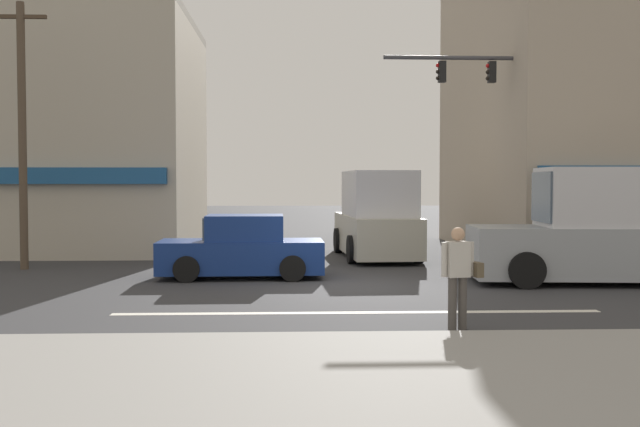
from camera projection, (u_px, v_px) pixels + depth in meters
name	position (u px, v px, depth m)	size (l,w,h in m)	color
ground_plane	(344.00, 286.00, 17.23)	(120.00, 120.00, 0.00)	#333335
lane_marking_stripe	(358.00, 313.00, 13.74)	(9.00, 0.24, 0.01)	silver
sidewalk_curb	(397.00, 380.00, 8.74)	(40.00, 5.00, 0.16)	gray
building_left_block	(43.00, 134.00, 26.83)	(10.78, 8.72, 8.26)	#B7AD99
street_tree	(561.00, 147.00, 24.53)	(3.41, 3.41, 5.28)	#4C3823
utility_pole_near_left	(22.00, 131.00, 20.46)	(1.40, 0.22, 7.31)	brown
utility_pole_far_right	(560.00, 115.00, 23.48)	(1.40, 0.22, 8.71)	brown
traffic_light_mast	(516.00, 120.00, 21.47)	(4.89, 0.25, 6.20)	#47474C
box_truck_crossing_center	(377.00, 219.00, 23.63)	(2.46, 5.70, 2.75)	#B7B29E
sedan_crossing_leftbound	(242.00, 249.00, 18.78)	(4.13, 1.94, 1.58)	navy
box_truck_waiting_far	(600.00, 231.00, 17.69)	(5.74, 2.57, 2.75)	#999EA3
pedestrian_foreground_with_bag	(459.00, 271.00, 12.13)	(0.69, 0.33, 1.67)	#4C4742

